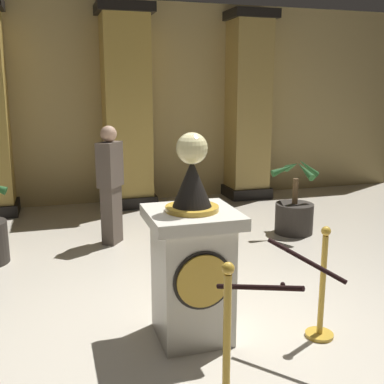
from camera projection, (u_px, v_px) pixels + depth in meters
The scene contains 10 objects.
ground_plane at pixel (209, 319), 4.30m from camera, with size 11.56×11.56×0.00m, color beige.
back_wall at pixel (123, 104), 8.49m from camera, with size 11.56×0.16×3.58m, color tan.
pedestal_clock at pixel (192, 260), 3.87m from camera, with size 0.73×0.73×1.75m.
stanchion_near at pixel (226, 365), 2.95m from camera, with size 0.24×0.24×1.07m.
stanchion_far at pixel (322, 300), 3.94m from camera, with size 0.24×0.24×0.98m.
velvet_rope at pixel (283, 273), 3.35m from camera, with size 0.95×0.94×0.22m.
column_right at pixel (247, 108), 8.81m from camera, with size 0.84×0.84×3.44m.
column_centre_rear at pixel (126, 109), 8.17m from camera, with size 0.94×0.94×3.44m.
potted_palm_right at pixel (294, 213), 6.79m from camera, with size 0.77×0.77×1.12m.
bystander_guest at pixel (110, 182), 6.24m from camera, with size 0.39×0.42×1.60m.
Camera 1 is at (-1.28, -3.72, 2.09)m, focal length 43.70 mm.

